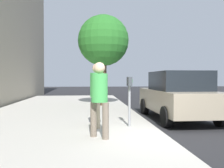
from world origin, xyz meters
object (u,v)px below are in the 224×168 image
pedestrian_at_meter (97,89)px  parked_sedan_near (177,95)px  parking_meter (129,91)px  street_tree (103,41)px  pedestrian_bystander (99,94)px

pedestrian_at_meter → parked_sedan_near: (1.83, -3.00, -0.31)m
parking_meter → parked_sedan_near: size_ratio=0.32×
pedestrian_at_meter → street_tree: 5.91m
parking_meter → parked_sedan_near: (1.85, -2.08, -0.27)m
pedestrian_at_meter → street_tree: street_tree is taller
pedestrian_at_meter → parked_sedan_near: 3.53m
parking_meter → street_tree: bearing=4.5°
street_tree → parking_meter: bearing=-175.5°
street_tree → pedestrian_at_meter: bearing=175.0°
pedestrian_at_meter → pedestrian_bystander: (-1.27, -0.02, -0.04)m
street_tree → parked_sedan_near: bearing=-145.3°
parking_meter → pedestrian_at_meter: bearing=88.8°
parking_meter → street_tree: size_ratio=0.31×
pedestrian_bystander → pedestrian_at_meter: bearing=46.4°
parking_meter → pedestrian_bystander: (-1.25, 0.90, 0.00)m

